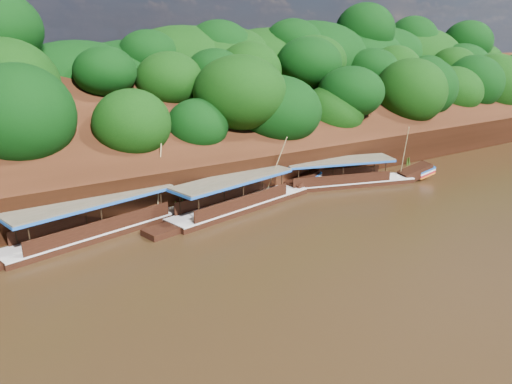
# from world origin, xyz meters

# --- Properties ---
(ground) EXTENTS (160.00, 160.00, 0.00)m
(ground) POSITION_xyz_m (0.00, 0.00, 0.00)
(ground) COLOR black
(ground) RESTS_ON ground
(riverbank) EXTENTS (120.00, 30.06, 19.40)m
(riverbank) POSITION_xyz_m (-0.01, 22.73, 1.89)
(riverbank) COLOR black
(riverbank) RESTS_ON ground
(boat_0) EXTENTS (14.99, 6.40, 5.78)m
(boat_0) POSITION_xyz_m (10.90, 7.43, 0.55)
(boat_0) COLOR black
(boat_0) RESTS_ON ground
(boat_1) EXTENTS (15.63, 5.24, 5.89)m
(boat_1) POSITION_xyz_m (-0.16, 7.73, 0.61)
(boat_1) COLOR black
(boat_1) RESTS_ON ground
(boat_2) EXTENTS (17.09, 5.71, 5.97)m
(boat_2) POSITION_xyz_m (-10.42, 8.62, 0.60)
(boat_2) COLOR black
(boat_2) RESTS_ON ground
(reeds) EXTENTS (49.65, 2.44, 1.94)m
(reeds) POSITION_xyz_m (-2.36, 9.50, 0.82)
(reeds) COLOR #2D5816
(reeds) RESTS_ON ground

